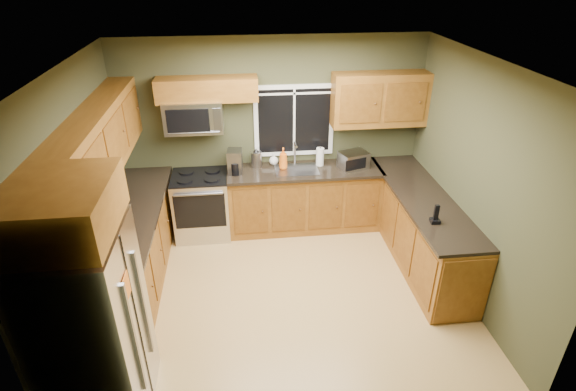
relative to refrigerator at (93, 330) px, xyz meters
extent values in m
plane|color=tan|center=(1.74, 1.30, -0.90)|extent=(4.20, 4.20, 0.00)
plane|color=white|center=(1.74, 1.30, 1.80)|extent=(4.20, 4.20, 0.00)
plane|color=#3C3E25|center=(1.74, 3.10, 0.45)|extent=(4.20, 0.00, 4.20)
plane|color=#3C3E25|center=(1.74, -0.50, 0.45)|extent=(4.20, 0.00, 4.20)
plane|color=#3C3E25|center=(-0.36, 1.30, 0.45)|extent=(0.00, 3.60, 3.60)
plane|color=#3C3E25|center=(3.84, 1.30, 0.45)|extent=(0.00, 3.60, 3.60)
cube|color=white|center=(2.04, 3.09, 0.65)|extent=(1.12, 0.03, 1.02)
cube|color=black|center=(2.04, 3.08, 0.65)|extent=(1.00, 0.01, 0.90)
cube|color=white|center=(2.04, 3.07, 0.65)|extent=(0.03, 0.01, 0.90)
cube|color=white|center=(2.04, 3.07, 1.04)|extent=(1.00, 0.01, 0.03)
cube|color=brown|center=(-0.06, 1.78, -0.45)|extent=(0.60, 2.65, 0.90)
cube|color=black|center=(-0.04, 1.78, 0.02)|extent=(0.65, 2.65, 0.04)
cube|color=brown|center=(2.15, 2.80, -0.45)|extent=(2.17, 0.60, 0.90)
cube|color=black|center=(2.15, 2.78, 0.02)|extent=(2.17, 0.65, 0.04)
cube|color=brown|center=(3.54, 1.85, -0.45)|extent=(0.60, 2.50, 0.90)
cube|color=brown|center=(3.54, 0.59, -0.45)|extent=(0.56, 0.02, 0.82)
cube|color=black|center=(3.51, 1.85, 0.02)|extent=(0.65, 2.50, 0.04)
cube|color=brown|center=(-0.20, 1.78, 0.96)|extent=(0.33, 2.65, 0.72)
cube|color=brown|center=(0.89, 2.94, 1.17)|extent=(1.30, 0.33, 0.30)
cube|color=brown|center=(3.19, 2.94, 0.96)|extent=(1.30, 0.33, 0.72)
cube|color=brown|center=(0.00, 0.00, 1.13)|extent=(0.72, 0.90, 0.38)
cube|color=#B7B7BC|center=(0.00, 0.00, 0.00)|extent=(0.72, 0.90, 1.80)
cube|color=slate|center=(0.37, -0.20, 0.05)|extent=(0.03, 0.04, 1.10)
cube|color=slate|center=(0.37, 0.20, 0.05)|extent=(0.03, 0.04, 1.10)
cube|color=black|center=(0.36, 0.00, 0.00)|extent=(0.01, 0.02, 1.78)
cube|color=orange|center=(0.37, -0.10, 0.50)|extent=(0.01, 0.14, 0.20)
cube|color=#B7B7BC|center=(0.69, 2.78, -0.45)|extent=(0.76, 0.65, 0.90)
cube|color=black|center=(0.69, 2.78, 0.00)|extent=(0.76, 0.64, 0.03)
cube|color=black|center=(0.69, 2.45, -0.35)|extent=(0.68, 0.02, 0.50)
cylinder|color=slate|center=(0.69, 2.43, -0.08)|extent=(0.64, 0.04, 0.04)
cylinder|color=black|center=(0.51, 2.64, 0.03)|extent=(0.20, 0.20, 0.01)
cylinder|color=black|center=(0.87, 2.64, 0.03)|extent=(0.20, 0.20, 0.01)
cylinder|color=black|center=(0.51, 2.92, 0.03)|extent=(0.20, 0.20, 0.01)
cylinder|color=black|center=(0.87, 2.92, 0.03)|extent=(0.20, 0.20, 0.01)
cube|color=#B7B7BC|center=(0.69, 2.91, 0.83)|extent=(0.76, 0.38, 0.42)
cube|color=black|center=(0.63, 2.72, 0.83)|extent=(0.54, 0.01, 0.30)
cube|color=slate|center=(1.00, 2.72, 0.83)|extent=(0.10, 0.01, 0.30)
cylinder|color=slate|center=(0.69, 2.70, 0.67)|extent=(0.66, 0.02, 0.02)
cube|color=slate|center=(2.04, 2.78, 0.03)|extent=(0.60, 0.42, 0.02)
cylinder|color=#B7B7BC|center=(2.04, 2.98, 0.21)|extent=(0.03, 0.03, 0.34)
cylinder|color=#B7B7BC|center=(2.04, 2.90, 0.37)|extent=(0.03, 0.18, 0.03)
cube|color=#B7B7BC|center=(2.84, 2.76, 0.16)|extent=(0.45, 0.39, 0.23)
cube|color=black|center=(2.84, 2.61, 0.16)|extent=(0.31, 0.11, 0.16)
cube|color=slate|center=(1.19, 2.81, 0.20)|extent=(0.21, 0.25, 0.32)
cylinder|color=black|center=(1.19, 2.72, 0.13)|extent=(0.13, 0.13, 0.17)
cylinder|color=#B7B7BC|center=(1.49, 2.95, 0.15)|extent=(0.18, 0.18, 0.22)
cone|color=black|center=(1.49, 2.95, 0.29)|extent=(0.12, 0.12, 0.06)
cylinder|color=white|center=(2.39, 2.90, 0.17)|extent=(0.12, 0.12, 0.26)
cylinder|color=slate|center=(2.39, 2.90, 0.31)|extent=(0.02, 0.02, 0.04)
imported|color=orange|center=(1.86, 2.84, 0.19)|extent=(0.13, 0.13, 0.31)
imported|color=white|center=(1.74, 3.00, 0.12)|extent=(0.14, 0.14, 0.17)
cube|color=black|center=(3.40, 1.21, 0.06)|extent=(0.11, 0.11, 0.04)
cube|color=black|center=(3.40, 1.21, 0.17)|extent=(0.05, 0.04, 0.18)
camera|label=1|loc=(1.27, -2.86, 2.69)|focal=28.00mm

